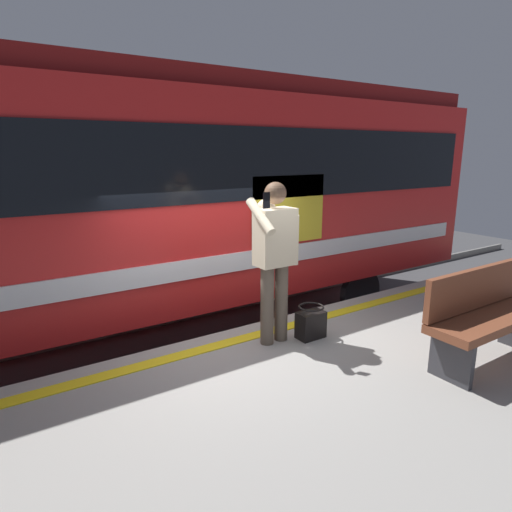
{
  "coord_description": "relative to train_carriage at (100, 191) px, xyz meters",
  "views": [
    {
      "loc": [
        2.35,
        4.0,
        2.94
      ],
      "look_at": [
        -0.08,
        0.3,
        1.87
      ],
      "focal_mm": 30.39,
      "sensor_mm": 36.0,
      "label": 1
    }
  ],
  "objects": [
    {
      "name": "train_carriage",
      "position": [
        0.0,
        0.0,
        0.0
      ],
      "size": [
        12.04,
        2.92,
        3.76
      ],
      "color": "red",
      "rests_on": "ground"
    },
    {
      "name": "bench",
      "position": [
        -2.46,
        4.06,
        -0.96
      ],
      "size": [
        1.49,
        0.44,
        0.9
      ],
      "color": "brown",
      "rests_on": "platform"
    },
    {
      "name": "ground_plane",
      "position": [
        -0.89,
        2.08,
        -2.42
      ],
      "size": [
        25.76,
        25.76,
        0.0
      ],
      "primitive_type": "plane",
      "color": "#3D3D3F"
    },
    {
      "name": "track_rail_far",
      "position": [
        -0.89,
        -0.72,
        -2.34
      ],
      "size": [
        22.32,
        0.08,
        0.16
      ],
      "primitive_type": "cube",
      "color": "slate",
      "rests_on": "ground"
    },
    {
      "name": "safety_line",
      "position": [
        -0.89,
        2.38,
        -1.44
      ],
      "size": [
        16.83,
        0.16,
        0.01
      ],
      "primitive_type": "cube",
      "color": "yellow",
      "rests_on": "platform"
    },
    {
      "name": "track_rail_near",
      "position": [
        -0.89,
        0.71,
        -2.34
      ],
      "size": [
        22.32,
        0.08,
        0.16
      ],
      "primitive_type": "cube",
      "color": "slate",
      "rests_on": "ground"
    },
    {
      "name": "handbag",
      "position": [
        -1.43,
        2.75,
        -1.28
      ],
      "size": [
        0.3,
        0.28,
        0.36
      ],
      "color": "black",
      "rests_on": "platform"
    },
    {
      "name": "platform",
      "position": [
        -0.89,
        4.21,
        -1.93
      ],
      "size": [
        17.17,
        4.27,
        0.97
      ],
      "primitive_type": "cube",
      "color": "gray",
      "rests_on": "ground"
    },
    {
      "name": "passenger",
      "position": [
        -1.05,
        2.6,
        -0.45
      ],
      "size": [
        0.57,
        0.55,
        1.68
      ],
      "color": "brown",
      "rests_on": "platform"
    }
  ]
}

